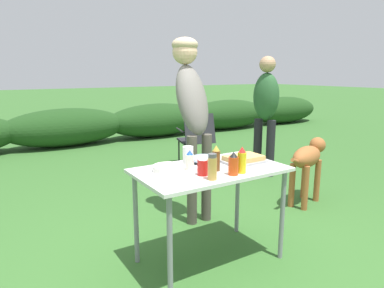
{
  "coord_description": "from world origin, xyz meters",
  "views": [
    {
      "loc": [
        -1.4,
        -1.99,
        1.44
      ],
      "look_at": [
        -0.03,
        0.21,
        0.89
      ],
      "focal_mm": 32.0,
      "sensor_mm": 36.0,
      "label": 1
    }
  ],
  "objects_px": {
    "plate_stack": "(168,168)",
    "standing_person_in_gray_fleece": "(192,101)",
    "mustard_bottle": "(242,160)",
    "hot_sauce_bottle": "(233,164)",
    "mixing_bowl": "(204,159)",
    "ketchup_bottle": "(203,166)",
    "dog": "(308,160)",
    "food_tray": "(243,159)",
    "camp_chair_green_behind_table": "(196,136)",
    "spice_jar": "(212,167)",
    "folding_table": "(210,178)",
    "beer_bottle": "(217,159)",
    "mayo_bottle": "(190,161)",
    "paper_cup_stack": "(188,156)",
    "standing_person_in_dark_puffer": "(266,105)"
  },
  "relations": [
    {
      "from": "ketchup_bottle",
      "to": "dog",
      "type": "xyz_separation_m",
      "value": [
        1.75,
        0.53,
        -0.31
      ]
    },
    {
      "from": "plate_stack",
      "to": "hot_sauce_bottle",
      "type": "relative_size",
      "value": 1.36
    },
    {
      "from": "folding_table",
      "to": "plate_stack",
      "type": "relative_size",
      "value": 4.97
    },
    {
      "from": "paper_cup_stack",
      "to": "mustard_bottle",
      "type": "bearing_deg",
      "value": -58.35
    },
    {
      "from": "hot_sauce_bottle",
      "to": "beer_bottle",
      "type": "height_order",
      "value": "beer_bottle"
    },
    {
      "from": "plate_stack",
      "to": "dog",
      "type": "xyz_separation_m",
      "value": [
        1.9,
        0.32,
        -0.27
      ]
    },
    {
      "from": "plate_stack",
      "to": "mixing_bowl",
      "type": "xyz_separation_m",
      "value": [
        0.35,
        0.06,
        0.01
      ]
    },
    {
      "from": "mayo_bottle",
      "to": "ketchup_bottle",
      "type": "bearing_deg",
      "value": -86.19
    },
    {
      "from": "food_tray",
      "to": "hot_sauce_bottle",
      "type": "bearing_deg",
      "value": -141.86
    },
    {
      "from": "paper_cup_stack",
      "to": "mustard_bottle",
      "type": "relative_size",
      "value": 0.79
    },
    {
      "from": "standing_person_in_gray_fleece",
      "to": "spice_jar",
      "type": "bearing_deg",
      "value": -114.65
    },
    {
      "from": "beer_bottle",
      "to": "standing_person_in_dark_puffer",
      "type": "bearing_deg",
      "value": 38.35
    },
    {
      "from": "paper_cup_stack",
      "to": "plate_stack",
      "type": "bearing_deg",
      "value": -167.5
    },
    {
      "from": "folding_table",
      "to": "camp_chair_green_behind_table",
      "type": "xyz_separation_m",
      "value": [
        1.38,
        2.35,
        -0.2
      ]
    },
    {
      "from": "plate_stack",
      "to": "standing_person_in_gray_fleece",
      "type": "height_order",
      "value": "standing_person_in_gray_fleece"
    },
    {
      "from": "mixing_bowl",
      "to": "ketchup_bottle",
      "type": "relative_size",
      "value": 1.52
    },
    {
      "from": "folding_table",
      "to": "beer_bottle",
      "type": "relative_size",
      "value": 5.87
    },
    {
      "from": "food_tray",
      "to": "spice_jar",
      "type": "height_order",
      "value": "spice_jar"
    },
    {
      "from": "camp_chair_green_behind_table",
      "to": "paper_cup_stack",
      "type": "bearing_deg",
      "value": -108.29
    },
    {
      "from": "mustard_bottle",
      "to": "ketchup_bottle",
      "type": "xyz_separation_m",
      "value": [
        -0.26,
        0.1,
        -0.02
      ]
    },
    {
      "from": "food_tray",
      "to": "spice_jar",
      "type": "bearing_deg",
      "value": -153.86
    },
    {
      "from": "food_tray",
      "to": "ketchup_bottle",
      "type": "xyz_separation_m",
      "value": [
        -0.46,
        -0.11,
        0.04
      ]
    },
    {
      "from": "folding_table",
      "to": "standing_person_in_gray_fleece",
      "type": "xyz_separation_m",
      "value": [
        0.32,
        0.77,
        0.5
      ]
    },
    {
      "from": "food_tray",
      "to": "plate_stack",
      "type": "height_order",
      "value": "food_tray"
    },
    {
      "from": "mayo_bottle",
      "to": "spice_jar",
      "type": "height_order",
      "value": "spice_jar"
    },
    {
      "from": "paper_cup_stack",
      "to": "camp_chair_green_behind_table",
      "type": "relative_size",
      "value": 0.18
    },
    {
      "from": "folding_table",
      "to": "dog",
      "type": "bearing_deg",
      "value": 14.75
    },
    {
      "from": "mustard_bottle",
      "to": "ketchup_bottle",
      "type": "distance_m",
      "value": 0.28
    },
    {
      "from": "mayo_bottle",
      "to": "hot_sauce_bottle",
      "type": "height_order",
      "value": "hot_sauce_bottle"
    },
    {
      "from": "hot_sauce_bottle",
      "to": "standing_person_in_gray_fleece",
      "type": "xyz_separation_m",
      "value": [
        0.28,
        0.99,
        0.35
      ]
    },
    {
      "from": "mixing_bowl",
      "to": "paper_cup_stack",
      "type": "distance_m",
      "value": 0.16
    },
    {
      "from": "folding_table",
      "to": "hot_sauce_bottle",
      "type": "xyz_separation_m",
      "value": [
        0.04,
        -0.22,
        0.15
      ]
    },
    {
      "from": "food_tray",
      "to": "standing_person_in_dark_puffer",
      "type": "distance_m",
      "value": 2.2
    },
    {
      "from": "mayo_bottle",
      "to": "camp_chair_green_behind_table",
      "type": "height_order",
      "value": "mayo_bottle"
    },
    {
      "from": "hot_sauce_bottle",
      "to": "food_tray",
      "type": "bearing_deg",
      "value": 38.14
    },
    {
      "from": "spice_jar",
      "to": "standing_person_in_dark_puffer",
      "type": "distance_m",
      "value": 2.69
    },
    {
      "from": "mixing_bowl",
      "to": "standing_person_in_dark_puffer",
      "type": "xyz_separation_m",
      "value": [
        1.89,
        1.3,
        0.22
      ]
    },
    {
      "from": "ketchup_bottle",
      "to": "dog",
      "type": "height_order",
      "value": "ketchup_bottle"
    },
    {
      "from": "spice_jar",
      "to": "camp_chair_green_behind_table",
      "type": "distance_m",
      "value": 3.01
    },
    {
      "from": "spice_jar",
      "to": "ketchup_bottle",
      "type": "xyz_separation_m",
      "value": [
        0.0,
        0.12,
        -0.02
      ]
    },
    {
      "from": "hot_sauce_bottle",
      "to": "camp_chair_green_behind_table",
      "type": "bearing_deg",
      "value": 62.46
    },
    {
      "from": "mayo_bottle",
      "to": "standing_person_in_gray_fleece",
      "type": "xyz_separation_m",
      "value": [
        0.47,
        0.73,
        0.35
      ]
    },
    {
      "from": "plate_stack",
      "to": "standing_person_in_gray_fleece",
      "type": "bearing_deg",
      "value": 47.43
    },
    {
      "from": "food_tray",
      "to": "paper_cup_stack",
      "type": "relative_size",
      "value": 2.19
    },
    {
      "from": "mustard_bottle",
      "to": "beer_bottle",
      "type": "bearing_deg",
      "value": 129.4
    },
    {
      "from": "standing_person_in_gray_fleece",
      "to": "standing_person_in_dark_puffer",
      "type": "xyz_separation_m",
      "value": [
        1.63,
        0.69,
        -0.17
      ]
    },
    {
      "from": "mixing_bowl",
      "to": "dog",
      "type": "xyz_separation_m",
      "value": [
        1.55,
        0.26,
        -0.28
      ]
    },
    {
      "from": "mustard_bottle",
      "to": "hot_sauce_bottle",
      "type": "bearing_deg",
      "value": -175.82
    },
    {
      "from": "mustard_bottle",
      "to": "plate_stack",
      "type": "bearing_deg",
      "value": 142.7
    },
    {
      "from": "mixing_bowl",
      "to": "food_tray",
      "type": "bearing_deg",
      "value": -32.09
    }
  ]
}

